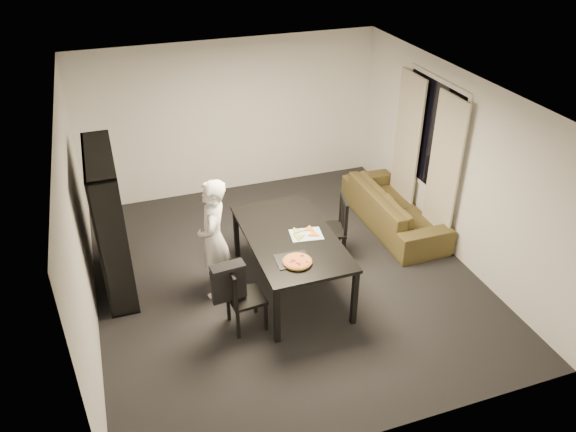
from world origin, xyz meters
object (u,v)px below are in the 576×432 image
object	(u,v)px
dining_table	(291,240)
sofa	(394,208)
baking_tray	(293,260)
pepperoni_pizza	(297,261)
chair_right	(335,224)
person	(214,239)
chair_left	(239,294)
bookshelf	(110,222)

from	to	relation	value
dining_table	sofa	size ratio (longest dim) A/B	0.92
baking_tray	pepperoni_pizza	bearing A→B (deg)	-67.04
chair_right	person	xyz separation A→B (m)	(-1.77, -0.21, 0.27)
person	chair_left	bearing A→B (deg)	26.55
chair_right	sofa	distance (m)	1.34
chair_right	person	distance (m)	1.80
baking_tray	pepperoni_pizza	world-z (taller)	pepperoni_pizza
chair_left	dining_table	bearing A→B (deg)	-61.84
baking_tray	chair_right	bearing A→B (deg)	44.79
pepperoni_pizza	sofa	distance (m)	2.72
chair_left	bookshelf	bearing A→B (deg)	37.97
dining_table	pepperoni_pizza	world-z (taller)	pepperoni_pizza
chair_right	bookshelf	bearing A→B (deg)	-84.63
bookshelf	pepperoni_pizza	size ratio (longest dim) A/B	5.43
dining_table	chair_left	size ratio (longest dim) A/B	2.21
pepperoni_pizza	sofa	size ratio (longest dim) A/B	0.16
dining_table	person	size ratio (longest dim) A/B	1.20
sofa	bookshelf	bearing A→B (deg)	91.20
bookshelf	person	distance (m)	1.36
chair_right	person	world-z (taller)	person
person	baking_tray	xyz separation A→B (m)	(0.79, -0.76, 0.01)
chair_right	pepperoni_pizza	xyz separation A→B (m)	(-0.95, -1.05, 0.30)
bookshelf	dining_table	world-z (taller)	bookshelf
bookshelf	baking_tray	xyz separation A→B (m)	(1.99, -1.38, -0.13)
chair_right	chair_left	bearing A→B (deg)	-45.76
baking_tray	bookshelf	bearing A→B (deg)	145.15
bookshelf	baking_tray	size ratio (longest dim) A/B	4.75
chair_left	chair_right	distance (m)	1.94
bookshelf	person	world-z (taller)	bookshelf
chair_right	pepperoni_pizza	distance (m)	1.45
bookshelf	chair_left	size ratio (longest dim) A/B	2.14
dining_table	person	bearing A→B (deg)	165.50
chair_left	chair_right	bearing A→B (deg)	-63.90
bookshelf	baking_tray	bearing A→B (deg)	-34.85
dining_table	sofa	distance (m)	2.30
dining_table	pepperoni_pizza	size ratio (longest dim) A/B	5.61
sofa	dining_table	bearing A→B (deg)	114.92
bookshelf	person	size ratio (longest dim) A/B	1.16
chair_left	pepperoni_pizza	xyz separation A→B (m)	(0.71, -0.05, 0.34)
dining_table	baking_tray	distance (m)	0.55
bookshelf	pepperoni_pizza	world-z (taller)	bookshelf
bookshelf	pepperoni_pizza	bearing A→B (deg)	-35.85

